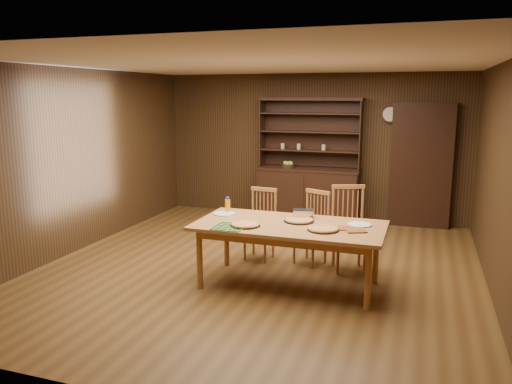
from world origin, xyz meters
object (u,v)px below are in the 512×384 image
(china_hutch, at_px, (308,187))
(chair_center, at_px, (313,225))
(chair_left, at_px, (261,221))
(dining_table, at_px, (289,230))
(chair_right, at_px, (349,225))
(juice_bottle, at_px, (228,205))

(china_hutch, height_order, chair_center, china_hutch)
(chair_left, bearing_deg, china_hutch, 92.88)
(dining_table, bearing_deg, chair_right, 55.55)
(china_hutch, height_order, juice_bottle, china_hutch)
(juice_bottle, bearing_deg, chair_right, 19.48)
(chair_left, distance_m, chair_right, 1.20)
(dining_table, xyz_separation_m, juice_bottle, (-0.90, 0.31, 0.16))
(chair_left, relative_size, chair_right, 0.89)
(dining_table, height_order, juice_bottle, juice_bottle)
(china_hutch, height_order, dining_table, china_hutch)
(dining_table, distance_m, juice_bottle, 0.96)
(chair_right, xyz_separation_m, juice_bottle, (-1.46, -0.52, 0.27))
(chair_right, relative_size, juice_bottle, 5.39)
(dining_table, bearing_deg, china_hutch, 99.09)
(china_hutch, distance_m, chair_left, 2.33)
(china_hutch, distance_m, chair_right, 2.61)
(chair_left, xyz_separation_m, chair_right, (1.20, -0.05, 0.06))
(china_hutch, distance_m, chair_center, 2.36)
(chair_left, bearing_deg, chair_right, 3.41)
(chair_center, relative_size, chair_right, 0.90)
(dining_table, xyz_separation_m, chair_left, (-0.63, 0.88, -0.17))
(dining_table, relative_size, chair_right, 2.01)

